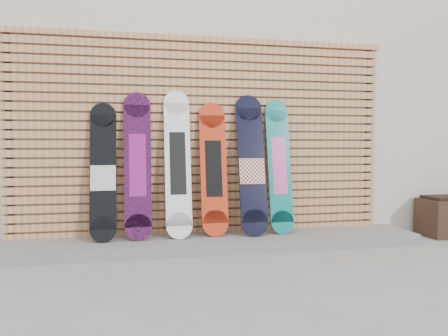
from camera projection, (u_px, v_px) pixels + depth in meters
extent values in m
plane|color=gray|center=(237.00, 264.00, 4.01)|extent=(80.00, 80.00, 0.00)
cube|color=beige|center=(218.00, 104.00, 7.44)|extent=(12.00, 5.00, 3.60)
cube|color=slate|center=(208.00, 243.00, 4.64)|extent=(4.60, 0.70, 0.12)
cube|color=#C28051|center=(204.00, 230.00, 4.92)|extent=(4.20, 0.05, 0.08)
cube|color=#C28051|center=(204.00, 222.00, 4.92)|extent=(4.20, 0.05, 0.08)
cube|color=#C28051|center=(204.00, 213.00, 4.91)|extent=(4.20, 0.05, 0.07)
cube|color=#C28051|center=(204.00, 205.00, 4.91)|extent=(4.20, 0.05, 0.07)
cube|color=#C28051|center=(204.00, 196.00, 4.90)|extent=(4.20, 0.05, 0.07)
cube|color=#C28051|center=(204.00, 187.00, 4.90)|extent=(4.20, 0.05, 0.07)
cube|color=#C28051|center=(204.00, 179.00, 4.89)|extent=(4.20, 0.05, 0.07)
cube|color=#C28051|center=(204.00, 170.00, 4.89)|extent=(4.20, 0.05, 0.07)
cube|color=#C28051|center=(204.00, 162.00, 4.88)|extent=(4.20, 0.05, 0.07)
cube|color=#C28051|center=(204.00, 153.00, 4.88)|extent=(4.20, 0.05, 0.08)
cube|color=#C28051|center=(204.00, 144.00, 4.87)|extent=(4.20, 0.05, 0.08)
cube|color=#C28051|center=(204.00, 135.00, 4.87)|extent=(4.20, 0.05, 0.08)
cube|color=#C28051|center=(204.00, 127.00, 4.86)|extent=(4.20, 0.05, 0.08)
cube|color=#C28051|center=(204.00, 118.00, 4.86)|extent=(4.20, 0.05, 0.08)
cube|color=#C28051|center=(203.00, 109.00, 4.85)|extent=(4.20, 0.05, 0.08)
cube|color=#C28051|center=(203.00, 101.00, 4.85)|extent=(4.20, 0.05, 0.08)
cube|color=#C28051|center=(203.00, 92.00, 4.84)|extent=(4.20, 0.05, 0.08)
cube|color=#C28051|center=(203.00, 83.00, 4.84)|extent=(4.20, 0.05, 0.08)
cube|color=#C28051|center=(203.00, 74.00, 4.83)|extent=(4.20, 0.05, 0.08)
cube|color=#C28051|center=(203.00, 65.00, 4.83)|extent=(4.20, 0.05, 0.08)
cube|color=#C28051|center=(203.00, 56.00, 4.82)|extent=(4.20, 0.05, 0.08)
cube|color=#C28051|center=(203.00, 48.00, 4.82)|extent=(4.20, 0.05, 0.08)
cube|color=black|center=(9.00, 143.00, 4.49)|extent=(0.06, 0.04, 2.23)
cube|color=black|center=(367.00, 143.00, 5.31)|extent=(0.06, 0.04, 2.23)
cube|color=#C28051|center=(203.00, 39.00, 4.81)|extent=(4.26, 0.07, 0.06)
cube|color=black|center=(103.00, 171.00, 4.48)|extent=(0.27, 0.28, 1.17)
cylinder|color=black|center=(103.00, 230.00, 4.38)|extent=(0.27, 0.08, 0.26)
cylinder|color=black|center=(103.00, 115.00, 4.57)|extent=(0.27, 0.08, 0.26)
cube|color=silver|center=(103.00, 178.00, 4.46)|extent=(0.25, 0.08, 0.26)
cube|color=black|center=(138.00, 165.00, 4.55)|extent=(0.28, 0.28, 1.27)
cylinder|color=black|center=(138.00, 227.00, 4.46)|extent=(0.28, 0.08, 0.28)
cylinder|color=black|center=(137.00, 105.00, 4.64)|extent=(0.28, 0.08, 0.28)
cube|color=#8F1C7A|center=(138.00, 165.00, 4.55)|extent=(0.17, 0.16, 0.65)
cube|color=white|center=(178.00, 163.00, 4.63)|extent=(0.27, 0.28, 1.30)
cylinder|color=white|center=(179.00, 226.00, 4.54)|extent=(0.27, 0.07, 0.27)
cylinder|color=white|center=(176.00, 103.00, 4.72)|extent=(0.27, 0.07, 0.27)
cube|color=black|center=(178.00, 163.00, 4.63)|extent=(0.17, 0.16, 0.66)
cube|color=red|center=(214.00, 169.00, 4.74)|extent=(0.29, 0.24, 1.17)
cylinder|color=red|center=(215.00, 223.00, 4.66)|extent=(0.29, 0.07, 0.29)
cylinder|color=red|center=(212.00, 116.00, 4.81)|extent=(0.29, 0.07, 0.29)
cube|color=black|center=(214.00, 169.00, 4.74)|extent=(0.18, 0.14, 0.61)
cube|color=black|center=(252.00, 164.00, 4.78)|extent=(0.30, 0.31, 1.25)
cylinder|color=black|center=(255.00, 223.00, 4.67)|extent=(0.30, 0.09, 0.30)
cylinder|color=black|center=(248.00, 108.00, 4.88)|extent=(0.30, 0.09, 0.30)
cube|color=white|center=(252.00, 171.00, 4.76)|extent=(0.28, 0.09, 0.28)
cube|color=#0C7572|center=(279.00, 166.00, 4.88)|extent=(0.26, 0.26, 1.24)
cylinder|color=#0C7572|center=(282.00, 222.00, 4.79)|extent=(0.26, 0.07, 0.26)
cylinder|color=#0C7572|center=(276.00, 111.00, 4.96)|extent=(0.26, 0.07, 0.26)
cube|color=#E450A6|center=(279.00, 166.00, 4.88)|extent=(0.16, 0.15, 0.63)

